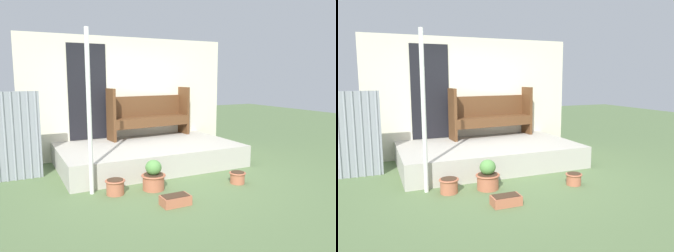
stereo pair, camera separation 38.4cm
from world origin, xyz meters
The scene contains 9 objects.
ground_plane centered at (0.00, 0.00, 0.00)m, with size 24.00×24.00×0.00m, color #5B7547.
porch_slab centered at (0.12, 1.02, 0.21)m, with size 3.45×2.05×0.42m.
house_wall centered at (0.08, 2.08, 1.31)m, with size 4.65×0.08×2.60m.
support_post centered at (-1.30, -0.12, 1.22)m, with size 0.07×0.07×2.44m.
bench centered at (0.47, 1.80, 0.96)m, with size 1.91×0.58×1.09m.
flower_pot_left centered at (-0.99, -0.30, 0.13)m, with size 0.30×0.30×0.23m.
flower_pot_middle centered at (-0.39, -0.36, 0.21)m, with size 0.38×0.38×0.47m.
flower_pot_right centered at (0.98, -0.70, 0.11)m, with size 0.27×0.27×0.19m.
planter_box_rect centered at (-0.37, -1.07, 0.07)m, with size 0.40×0.23×0.14m.
Camera 1 is at (-2.37, -4.87, 1.74)m, focal length 35.00 mm.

